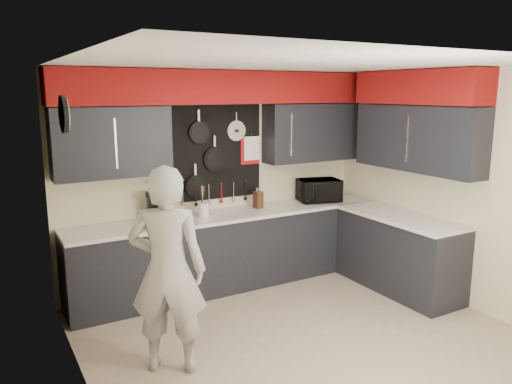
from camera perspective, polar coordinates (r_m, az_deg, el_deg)
ground at (r=5.16m, az=4.77°, el=-15.78°), size 4.00×4.00×0.00m
back_wall_assembly at (r=5.99m, az=-3.63°, el=8.10°), size 4.00×0.36×2.60m
right_wall_assembly at (r=6.04m, az=18.37°, el=6.93°), size 0.36×3.50×2.60m
left_wall_assembly at (r=3.96m, az=-19.58°, el=-4.20°), size 0.05×3.50×2.60m
base_cabinets at (r=6.11m, az=2.61°, el=-6.69°), size 3.95×2.20×0.92m
microwave at (r=6.65m, az=7.21°, el=0.18°), size 0.60×0.48×0.29m
knife_block at (r=6.23m, az=0.25°, el=-0.89°), size 0.11×0.11×0.21m
utensil_crock at (r=5.85m, az=-6.03°, el=-2.01°), size 0.13×0.13×0.16m
coffee_maker at (r=5.68m, az=-11.23°, el=-1.60°), size 0.21×0.25×0.34m
person at (r=4.27m, az=-10.07°, el=-8.83°), size 0.78×0.71×1.78m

